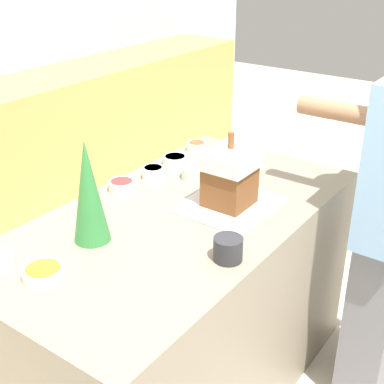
# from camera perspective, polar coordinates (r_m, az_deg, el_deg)

# --- Properties ---
(kitchen_island) EXTENTS (1.56, 0.83, 0.89)m
(kitchen_island) POSITION_cam_1_polar(r_m,az_deg,el_deg) (2.28, -1.31, -12.27)
(kitchen_island) COLOR gray
(kitchen_island) RESTS_ON ground_plane
(baking_tray) EXTENTS (0.37, 0.33, 0.01)m
(baking_tray) POSITION_cam_1_polar(r_m,az_deg,el_deg) (2.10, 3.96, -1.34)
(baking_tray) COLOR silver
(baking_tray) RESTS_ON kitchen_island
(gingerbread_house) EXTENTS (0.19, 0.18, 0.27)m
(gingerbread_house) POSITION_cam_1_polar(r_m,az_deg,el_deg) (2.05, 4.06, 1.53)
(gingerbread_house) COLOR brown
(gingerbread_house) RESTS_ON baking_tray
(decorative_tree) EXTENTS (0.13, 0.13, 0.37)m
(decorative_tree) POSITION_cam_1_polar(r_m,az_deg,el_deg) (1.82, -10.99, 0.04)
(decorative_tree) COLOR #33843D
(decorative_tree) RESTS_ON kitchen_island
(candy_bowl_far_left) EXTENTS (0.11, 0.11, 0.04)m
(candy_bowl_far_left) POSITION_cam_1_polar(r_m,az_deg,el_deg) (2.23, -7.50, 0.71)
(candy_bowl_far_left) COLOR silver
(candy_bowl_far_left) RESTS_ON kitchen_island
(candy_bowl_near_tray_right) EXTENTS (0.11, 0.11, 0.04)m
(candy_bowl_near_tray_right) POSITION_cam_1_polar(r_m,az_deg,el_deg) (2.46, -1.82, 3.45)
(candy_bowl_near_tray_right) COLOR white
(candy_bowl_near_tray_right) RESTS_ON kitchen_island
(candy_bowl_far_right) EXTENTS (0.09, 0.09, 0.05)m
(candy_bowl_far_right) POSITION_cam_1_polar(r_m,az_deg,el_deg) (2.32, -4.16, 2.10)
(candy_bowl_far_right) COLOR white
(candy_bowl_far_right) RESTS_ON kitchen_island
(candy_bowl_front_corner) EXTENTS (0.10, 0.10, 0.04)m
(candy_bowl_front_corner) POSITION_cam_1_polar(r_m,az_deg,el_deg) (2.63, 0.51, 4.92)
(candy_bowl_front_corner) COLOR white
(candy_bowl_front_corner) RESTS_ON kitchen_island
(candy_bowl_center_rear) EXTENTS (0.13, 0.13, 0.04)m
(candy_bowl_center_rear) POSITION_cam_1_polar(r_m,az_deg,el_deg) (1.73, -15.57, -8.26)
(candy_bowl_center_rear) COLOR white
(candy_bowl_center_rear) RESTS_ON kitchen_island
(candy_bowl_near_tray_left) EXTENTS (0.12, 0.12, 0.05)m
(candy_bowl_near_tray_left) POSITION_cam_1_polar(r_m,az_deg,el_deg) (2.32, 0.37, 2.12)
(candy_bowl_near_tray_left) COLOR silver
(candy_bowl_near_tray_left) RESTS_ON kitchen_island
(mug) EXTENTS (0.10, 0.10, 0.08)m
(mug) POSITION_cam_1_polar(r_m,az_deg,el_deg) (1.74, 3.87, -6.07)
(mug) COLOR #2D2D33
(mug) RESTS_ON kitchen_island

